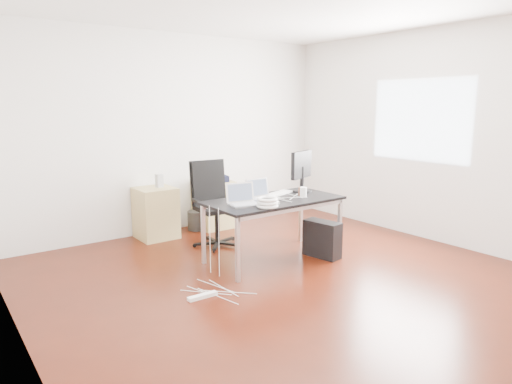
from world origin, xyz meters
TOP-DOWN VIEW (x-y plane):
  - room_shell at (0.04, 0.00)m, footprint 5.00×5.00m
  - desk at (0.28, 0.58)m, footprint 1.60×0.80m
  - office_chair at (0.02, 1.50)m, footprint 0.51×0.53m
  - filing_cabinet_left at (-0.47, 2.23)m, footprint 0.50×0.50m
  - filing_cabinet_right at (0.46, 2.23)m, footprint 0.50×0.50m
  - pc_tower at (0.80, 0.29)m, footprint 0.28×0.48m
  - wastebasket at (0.16, 2.25)m, footprint 0.30×0.30m
  - power_strip at (-0.97, 0.10)m, footprint 0.30×0.07m
  - laptop_left at (-0.17, 0.55)m, footprint 0.37×0.31m
  - laptop_right at (0.17, 0.67)m, footprint 0.34×0.27m
  - monitor at (0.86, 0.75)m, footprint 0.44×0.26m
  - keyboard at (0.50, 0.77)m, footprint 0.46×0.27m
  - cup_white at (0.63, 0.46)m, footprint 0.08×0.08m
  - cup_brown at (0.68, 0.54)m, footprint 0.10×0.10m
  - cable_coil at (-0.05, 0.28)m, footprint 0.24×0.24m
  - power_adapter at (0.13, 0.36)m, footprint 0.09×0.09m
  - speaker at (-0.40, 2.24)m, footprint 0.10×0.09m
  - navy_garment at (0.47, 2.15)m, footprint 0.34×0.29m

SIDE VIEW (x-z plane):
  - power_strip at x=-0.97m, z-range 0.00..0.04m
  - wastebasket at x=0.16m, z-range 0.00..0.28m
  - pc_tower at x=0.80m, z-range 0.00..0.44m
  - filing_cabinet_left at x=-0.47m, z-range 0.00..0.70m
  - filing_cabinet_right at x=0.46m, z-range 0.00..0.70m
  - office_chair at x=0.02m, z-range 0.06..1.15m
  - desk at x=0.28m, z-range 0.31..1.04m
  - keyboard at x=0.50m, z-range 0.73..0.75m
  - power_adapter at x=0.13m, z-range 0.73..0.76m
  - navy_garment at x=0.47m, z-range 0.70..0.79m
  - cup_brown at x=0.68m, z-range 0.73..0.83m
  - cable_coil at x=-0.05m, z-range 0.73..0.84m
  - laptop_left at x=-0.17m, z-range 0.67..0.90m
  - laptop_right at x=0.17m, z-range 0.67..0.90m
  - speaker at x=-0.40m, z-range 0.70..0.88m
  - cup_white at x=0.63m, z-range 0.73..0.85m
  - monitor at x=0.86m, z-range 0.76..1.27m
  - room_shell at x=0.04m, z-range -1.10..3.90m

